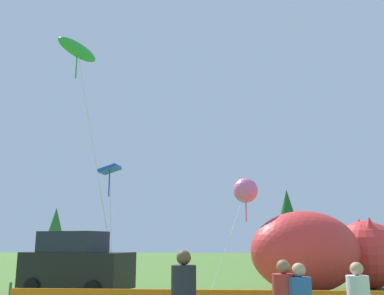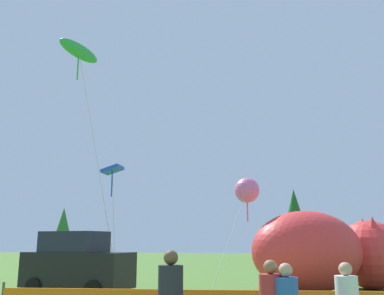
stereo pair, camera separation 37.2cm
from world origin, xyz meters
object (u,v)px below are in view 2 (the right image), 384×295
parked_car (77,264)px  kite_pink_octopus (247,190)px  kite_green_fish (79,52)px  kite_blue_box (112,171)px  inflatable_cat (327,254)px

parked_car → kite_pink_octopus: size_ratio=0.97×
kite_pink_octopus → kite_green_fish: 9.29m
kite_blue_box → inflatable_cat: bearing=-11.5°
parked_car → inflatable_cat: (9.52, 1.88, 0.32)m
parked_car → kite_pink_octopus: 7.31m
inflatable_cat → kite_pink_octopus: kite_pink_octopus is taller
parked_car → kite_blue_box: size_ratio=0.80×
kite_blue_box → kite_green_fish: (-0.70, -3.31, 4.68)m
kite_pink_octopus → kite_blue_box: kite_blue_box is taller
parked_car → kite_green_fish: kite_green_fish is taller
parked_car → kite_blue_box: kite_blue_box is taller
parked_car → kite_green_fish: 8.81m
inflatable_cat → kite_blue_box: size_ratio=1.29×
parked_car → kite_pink_octopus: bearing=32.4°
inflatable_cat → kite_pink_octopus: bearing=147.0°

